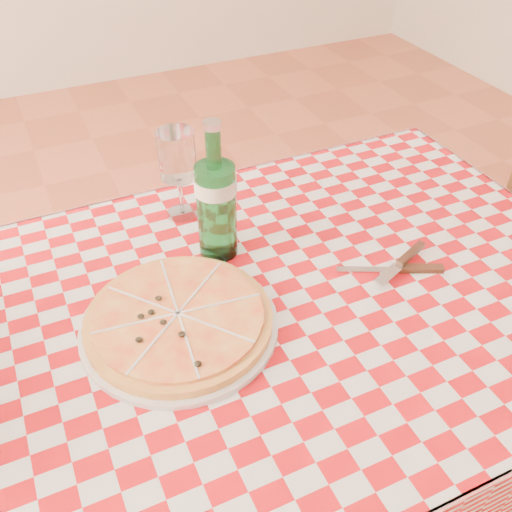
{
  "coord_description": "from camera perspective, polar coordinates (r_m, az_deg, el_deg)",
  "views": [
    {
      "loc": [
        -0.36,
        -0.68,
        1.49
      ],
      "look_at": [
        -0.02,
        0.06,
        0.82
      ],
      "focal_mm": 40.0,
      "sensor_mm": 36.0,
      "label": 1
    }
  ],
  "objects": [
    {
      "name": "water_bottle",
      "position": [
        1.08,
        -4.05,
        6.41
      ],
      "size": [
        0.1,
        0.1,
        0.29
      ],
      "primitive_type": null,
      "rotation": [
        0.0,
        0.0,
        0.26
      ],
      "color": "#19652A",
      "rests_on": "tablecloth"
    },
    {
      "name": "tablecloth",
      "position": [
        1.07,
        2.33,
        -4.23
      ],
      "size": [
        1.3,
        0.9,
        0.01
      ],
      "primitive_type": "cube",
      "color": "#9A090F",
      "rests_on": "dining_table"
    },
    {
      "name": "wine_glass",
      "position": [
        1.22,
        -7.71,
        8.03
      ],
      "size": [
        0.1,
        0.1,
        0.2
      ],
      "primitive_type": null,
      "rotation": [
        0.0,
        0.0,
        -0.38
      ],
      "color": "silver",
      "rests_on": "tablecloth"
    },
    {
      "name": "dining_table",
      "position": [
        1.14,
        2.2,
        -7.68
      ],
      "size": [
        1.2,
        0.8,
        0.75
      ],
      "color": "brown",
      "rests_on": "ground"
    },
    {
      "name": "cutlery",
      "position": [
        1.14,
        14.07,
        -0.98
      ],
      "size": [
        0.23,
        0.19,
        0.02
      ],
      "primitive_type": null,
      "rotation": [
        0.0,
        0.0,
        0.04
      ],
      "color": "silver",
      "rests_on": "tablecloth"
    },
    {
      "name": "pizza_plate",
      "position": [
        1.0,
        -7.74,
        -6.25
      ],
      "size": [
        0.38,
        0.38,
        0.04
      ],
      "primitive_type": null,
      "rotation": [
        0.0,
        0.0,
        -0.11
      ],
      "color": "#D08745",
      "rests_on": "tablecloth"
    }
  ]
}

